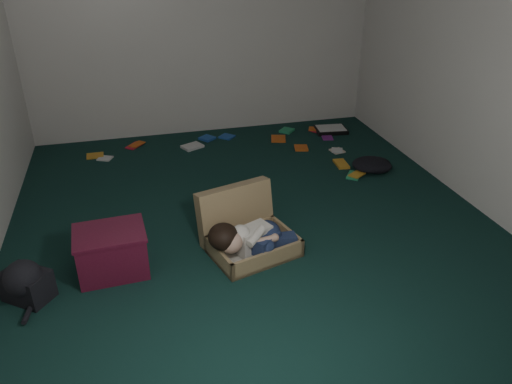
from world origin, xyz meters
name	(u,v)px	position (x,y,z in m)	size (l,w,h in m)	color
floor	(252,220)	(0.00, 0.00, 0.00)	(4.50, 4.50, 0.00)	#0F2C27
wall_back	(201,21)	(0.00, 2.25, 1.30)	(4.50, 4.50, 0.00)	silver
wall_front	(410,221)	(0.00, -2.25, 1.30)	(4.50, 4.50, 0.00)	silver
wall_right	(485,53)	(2.00, 0.00, 1.30)	(4.50, 4.50, 0.00)	silver
suitcase	(246,231)	(-0.14, -0.37, 0.14)	(0.77, 0.76, 0.46)	#9D8156
person	(251,238)	(-0.14, -0.53, 0.18)	(0.70, 0.35, 0.28)	silver
maroon_bin	(112,252)	(-1.14, -0.44, 0.17)	(0.51, 0.41, 0.34)	#561127
backpack	(27,284)	(-1.70, -0.60, 0.11)	(0.38, 0.30, 0.23)	black
clothing_pile	(385,162)	(1.60, 0.66, 0.08)	(0.49, 0.40, 0.16)	black
paper_tray	(331,130)	(1.47, 1.81, 0.03)	(0.41, 0.32, 0.05)	black
book_scatter	(250,146)	(0.40, 1.59, 0.01)	(2.88, 1.60, 0.02)	gold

